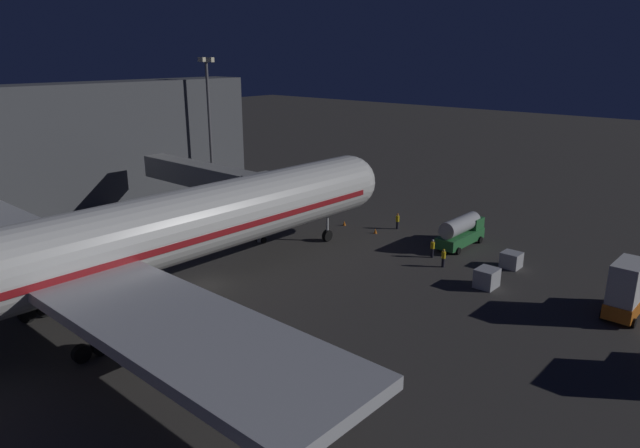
{
  "coord_description": "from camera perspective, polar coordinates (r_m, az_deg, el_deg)",
  "views": [
    {
      "loc": [
        -36.75,
        26.43,
        18.95
      ],
      "look_at": [
        -3.0,
        -11.35,
        3.5
      ],
      "focal_mm": 31.61,
      "sensor_mm": 36.0,
      "label": 1
    }
  ],
  "objects": [
    {
      "name": "ground_crew_under_port_wing",
      "position": [
        52.97,
        12.39,
        -3.29
      ],
      "size": [
        0.4,
        0.4,
        1.77
      ],
      "color": "black",
      "rests_on": "ground_plane"
    },
    {
      "name": "apron_floodlight_mast",
      "position": [
        78.59,
        -11.16,
        10.57
      ],
      "size": [
        2.9,
        0.5,
        18.37
      ],
      "color": "#59595E",
      "rests_on": "ground_plane"
    },
    {
      "name": "jet_bridge",
      "position": [
        62.6,
        -10.34,
        4.48
      ],
      "size": [
        21.71,
        3.4,
        7.25
      ],
      "color": "#9E9E99",
      "rests_on": "ground_plane"
    },
    {
      "name": "baggage_container_near_belt",
      "position": [
        49.55,
        16.53,
        -5.26
      ],
      "size": [
        1.63,
        1.89,
        1.62
      ],
      "primitive_type": "cube",
      "color": "#B7BABF",
      "rests_on": "ground_plane"
    },
    {
      "name": "traffic_cone_nose_port",
      "position": [
        61.85,
        5.63,
        -0.7
      ],
      "size": [
        0.36,
        0.36,
        0.55
      ],
      "primitive_type": "cone",
      "color": "orange",
      "rests_on": "ground_plane"
    },
    {
      "name": "fuel_tanker",
      "position": [
        58.97,
        14.12,
        -0.63
      ],
      "size": [
        2.46,
        6.61,
        3.15
      ],
      "color": "#287038",
      "rests_on": "ground_plane"
    },
    {
      "name": "ground_crew_near_nose_gear",
      "position": [
        63.46,
        7.85,
        0.37
      ],
      "size": [
        0.4,
        0.4,
        1.81
      ],
      "color": "black",
      "rests_on": "ground_plane"
    },
    {
      "name": "ground_plane",
      "position": [
        49.07,
        -11.59,
        -6.12
      ],
      "size": [
        320.0,
        320.0,
        0.0
      ],
      "primitive_type": "plane",
      "color": "#383533"
    },
    {
      "name": "traffic_cone_nose_starboard",
      "position": [
        64.41,
        2.48,
        0.09
      ],
      "size": [
        0.36,
        0.36,
        0.55
      ],
      "primitive_type": "cone",
      "color": "orange",
      "rests_on": "ground_plane"
    },
    {
      "name": "airliner_at_gate",
      "position": [
        41.47,
        -26.05,
        -3.59
      ],
      "size": [
        49.64,
        70.54,
        17.91
      ],
      "color": "silver",
      "rests_on": "ground_plane"
    },
    {
      "name": "baggage_container_far_row",
      "position": [
        54.67,
        18.79,
        -3.46
      ],
      "size": [
        1.66,
        1.59,
        1.45
      ],
      "primitive_type": "cube",
      "color": "#B7BABF",
      "rests_on": "ground_plane"
    },
    {
      "name": "catering_truck",
      "position": [
        47.77,
        28.7,
        -5.81
      ],
      "size": [
        2.36,
        5.2,
        4.43
      ],
      "color": "orange",
      "rests_on": "ground_plane"
    },
    {
      "name": "ground_crew_by_belt_loader",
      "position": [
        55.19,
        11.32,
        -2.35
      ],
      "size": [
        0.4,
        0.4,
        1.83
      ],
      "color": "black",
      "rests_on": "ground_plane"
    }
  ]
}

